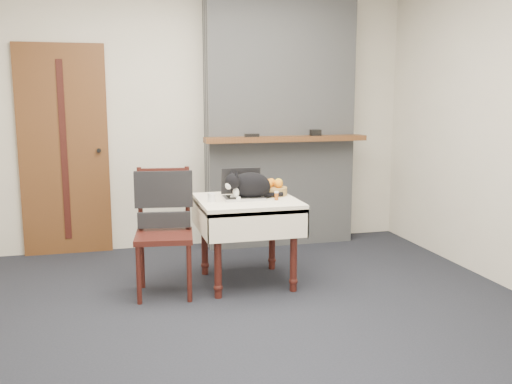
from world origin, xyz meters
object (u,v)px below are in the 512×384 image
(laptop, at_px, (242,191))
(cat, at_px, (251,186))
(side_table, at_px, (247,212))
(pill_bottle, at_px, (276,195))
(door, at_px, (64,151))
(fruit_basket, at_px, (273,189))
(chair, at_px, (164,213))
(cream_jar, at_px, (211,197))

(laptop, distance_m, cat, 0.09)
(side_table, height_order, pill_bottle, pill_bottle)
(laptop, xyz_separation_m, cat, (0.06, -0.05, 0.05))
(door, bearing_deg, laptop, -41.10)
(laptop, xyz_separation_m, pill_bottle, (0.24, -0.16, -0.02))
(laptop, relative_size, pill_bottle, 4.69)
(fruit_basket, xyz_separation_m, chair, (-0.92, -0.14, -0.13))
(door, height_order, pill_bottle, door)
(cream_jar, bearing_deg, chair, 174.37)
(cream_jar, bearing_deg, fruit_basket, 17.53)
(cream_jar, bearing_deg, laptop, 21.33)
(door, bearing_deg, pill_bottle, -40.22)
(side_table, xyz_separation_m, cream_jar, (-0.30, -0.06, 0.15))
(laptop, height_order, cream_jar, laptop)
(cream_jar, bearing_deg, side_table, 11.39)
(pill_bottle, xyz_separation_m, fruit_basket, (0.04, 0.23, 0.02))
(fruit_basket, bearing_deg, chair, -171.48)
(door, relative_size, chair, 2.06)
(laptop, distance_m, pill_bottle, 0.29)
(laptop, xyz_separation_m, cream_jar, (-0.27, -0.11, -0.02))
(laptop, bearing_deg, door, 141.78)
(chair, bearing_deg, laptop, 13.65)
(door, distance_m, pill_bottle, 2.22)
(side_table, distance_m, laptop, 0.18)
(side_table, xyz_separation_m, cat, (0.03, -0.00, 0.22))
(side_table, xyz_separation_m, pill_bottle, (0.21, -0.12, 0.15))
(cream_jar, distance_m, chair, 0.39)
(side_table, distance_m, cream_jar, 0.34)
(side_table, bearing_deg, cat, -7.74)
(side_table, distance_m, pill_bottle, 0.29)
(door, height_order, laptop, door)
(side_table, bearing_deg, pill_bottle, -28.63)
(pill_bottle, relative_size, fruit_basket, 0.30)
(door, relative_size, side_table, 2.56)
(laptop, bearing_deg, fruit_basket, 16.47)
(chair, bearing_deg, fruit_basket, 15.88)
(side_table, relative_size, laptop, 2.33)
(side_table, height_order, laptop, laptop)
(cream_jar, height_order, chair, chair)
(cat, height_order, cream_jar, cat)
(cream_jar, xyz_separation_m, fruit_basket, (0.55, 0.17, 0.02))
(door, relative_size, cream_jar, 28.83)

